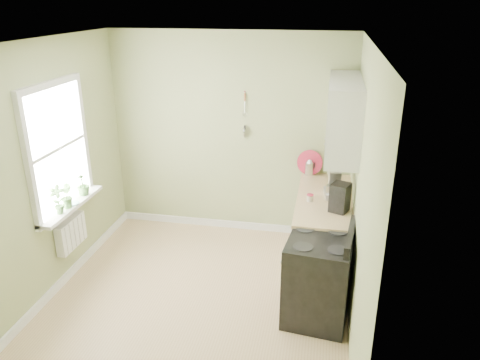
% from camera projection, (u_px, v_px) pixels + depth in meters
% --- Properties ---
extents(floor, '(3.20, 3.60, 0.02)m').
position_uv_depth(floor, '(196.00, 303.00, 5.05)').
color(floor, tan).
rests_on(floor, ground).
extents(ceiling, '(3.20, 3.60, 0.02)m').
position_uv_depth(ceiling, '(186.00, 41.00, 4.06)').
color(ceiling, white).
rests_on(ceiling, wall_back).
extents(wall_back, '(3.20, 0.02, 2.70)m').
position_uv_depth(wall_back, '(230.00, 136.00, 6.21)').
color(wall_back, '#9DA671').
rests_on(wall_back, floor).
extents(wall_left, '(0.02, 3.60, 2.70)m').
position_uv_depth(wall_left, '(42.00, 175.00, 4.84)').
color(wall_left, '#9DA671').
rests_on(wall_left, floor).
extents(wall_right, '(0.02, 3.60, 2.70)m').
position_uv_depth(wall_right, '(361.00, 199.00, 4.27)').
color(wall_right, '#9DA671').
rests_on(wall_right, floor).
extents(base_cabinets, '(0.60, 1.60, 0.87)m').
position_uv_depth(base_cabinets, '(323.00, 234.00, 5.57)').
color(base_cabinets, white).
rests_on(base_cabinets, floor).
extents(countertop, '(0.64, 1.60, 0.04)m').
position_uv_depth(countertop, '(325.00, 199.00, 5.41)').
color(countertop, '#D6B783').
rests_on(countertop, base_cabinets).
extents(upper_cabinets, '(0.35, 1.40, 0.80)m').
position_uv_depth(upper_cabinets, '(343.00, 116.00, 5.13)').
color(upper_cabinets, white).
rests_on(upper_cabinets, wall_right).
extents(window, '(0.06, 1.14, 1.44)m').
position_uv_depth(window, '(57.00, 148.00, 5.03)').
color(window, white).
rests_on(window, wall_left).
extents(window_sill, '(0.18, 1.14, 0.04)m').
position_uv_depth(window_sill, '(72.00, 205.00, 5.27)').
color(window_sill, white).
rests_on(window_sill, wall_left).
extents(radiator, '(0.12, 0.50, 0.35)m').
position_uv_depth(radiator, '(71.00, 233.00, 5.35)').
color(radiator, white).
rests_on(radiator, wall_left).
extents(wall_utensils, '(0.02, 0.14, 0.58)m').
position_uv_depth(wall_utensils, '(245.00, 121.00, 6.07)').
color(wall_utensils, '#D6B783').
rests_on(wall_utensils, wall_back).
extents(stove, '(0.71, 0.79, 1.00)m').
position_uv_depth(stove, '(318.00, 277.00, 4.68)').
color(stove, black).
rests_on(stove, floor).
extents(stand_mixer, '(0.22, 0.32, 0.37)m').
position_uv_depth(stand_mixer, '(333.00, 183.00, 5.39)').
color(stand_mixer, '#B2B2B7').
rests_on(stand_mixer, countertop).
extents(kettle, '(0.21, 0.12, 0.21)m').
position_uv_depth(kettle, '(309.00, 167.00, 6.06)').
color(kettle, silver).
rests_on(kettle, countertop).
extents(coffee_maker, '(0.24, 0.25, 0.31)m').
position_uv_depth(coffee_maker, '(340.00, 198.00, 5.01)').
color(coffee_maker, black).
rests_on(coffee_maker, countertop).
extents(red_tray, '(0.33, 0.07, 0.33)m').
position_uv_depth(red_tray, '(310.00, 163.00, 6.04)').
color(red_tray, '#A32039').
rests_on(red_tray, countertop).
extents(jar, '(0.08, 0.08, 0.08)m').
position_uv_depth(jar, '(310.00, 198.00, 5.29)').
color(jar, beige).
rests_on(jar, countertop).
extents(plant_a, '(0.20, 0.16, 0.33)m').
position_uv_depth(plant_a, '(58.00, 200.00, 4.96)').
color(plant_a, '#3B622E').
rests_on(plant_a, window_sill).
extents(plant_b, '(0.19, 0.19, 0.27)m').
position_uv_depth(plant_b, '(66.00, 196.00, 5.12)').
color(plant_b, '#3B622E').
rests_on(plant_b, window_sill).
extents(plant_c, '(0.21, 0.21, 0.27)m').
position_uv_depth(plant_c, '(83.00, 184.00, 5.45)').
color(plant_c, '#3B622E').
rests_on(plant_c, window_sill).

